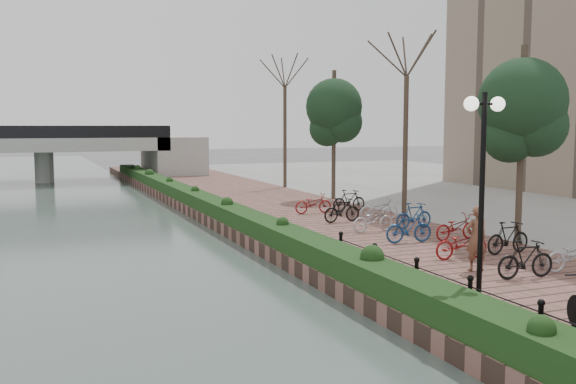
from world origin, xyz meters
TOP-DOWN VIEW (x-y plane):
  - promenade at (4.00, 17.50)m, footprint 8.00×75.00m
  - hedge at (0.60, 20.00)m, footprint 1.10×56.00m
  - chain_fence at (1.40, 2.00)m, footprint 0.10×14.10m
  - lamppost at (2.09, 3.58)m, footprint 1.02×0.32m
  - pedestrian at (4.00, 6.11)m, footprint 0.67×0.46m
  - bicycle_parking at (5.49, 10.18)m, footprint 2.40×17.32m
  - street_trees at (8.00, 12.68)m, footprint 3.20×37.12m

SIDE VIEW (x-z plane):
  - promenade at x=4.00m, z-range 0.00..0.50m
  - hedge at x=0.60m, z-range 0.50..1.10m
  - chain_fence at x=1.40m, z-range 0.50..1.20m
  - bicycle_parking at x=5.49m, z-range 0.47..1.47m
  - pedestrian at x=4.00m, z-range 0.50..2.27m
  - street_trees at x=8.00m, z-range 0.29..7.09m
  - lamppost at x=2.09m, z-range 1.54..6.15m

